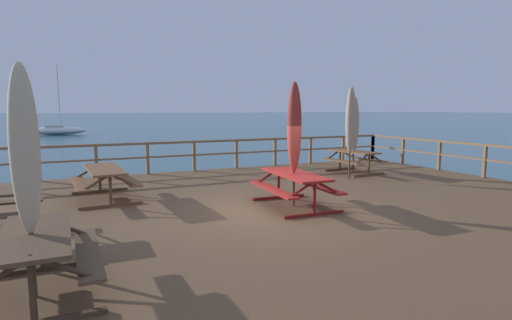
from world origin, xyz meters
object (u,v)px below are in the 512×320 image
(patio_umbrella_tall_front, at_px, (351,120))
(patio_umbrella_short_back, at_px, (294,128))
(picnic_table_mid_right, at_px, (354,157))
(patio_umbrella_tall_mid_right, at_px, (25,151))
(picnic_table_back_left, at_px, (36,249))
(picnic_table_front_left, at_px, (104,176))
(picnic_table_mid_left, at_px, (295,182))
(sailboat_distant, at_px, (58,130))
(patio_umbrella_short_mid, at_px, (354,125))

(patio_umbrella_tall_front, distance_m, patio_umbrella_short_back, 4.29)
(picnic_table_mid_right, height_order, patio_umbrella_tall_mid_right, patio_umbrella_tall_mid_right)
(patio_umbrella_tall_mid_right, bearing_deg, picnic_table_back_left, 40.97)
(picnic_table_back_left, xyz_separation_m, patio_umbrella_tall_front, (8.52, 5.02, 1.29))
(picnic_table_front_left, relative_size, patio_umbrella_tall_front, 0.78)
(picnic_table_mid_right, bearing_deg, picnic_table_mid_left, -142.31)
(picnic_table_front_left, xyz_separation_m, patio_umbrella_short_back, (3.84, -2.62, 1.22))
(picnic_table_mid_right, distance_m, patio_umbrella_tall_front, 1.80)
(picnic_table_front_left, distance_m, sailboat_distant, 39.93)
(picnic_table_back_left, distance_m, picnic_table_mid_left, 5.62)
(picnic_table_mid_right, relative_size, sailboat_distant, 0.25)
(sailboat_distant, bearing_deg, patio_umbrella_tall_mid_right, -89.22)
(picnic_table_front_left, distance_m, picnic_table_mid_left, 4.68)
(picnic_table_back_left, height_order, sailboat_distant, sailboat_distant)
(patio_umbrella_short_mid, xyz_separation_m, patio_umbrella_tall_front, (-0.83, -0.86, 0.18))
(picnic_table_back_left, bearing_deg, patio_umbrella_short_back, 26.91)
(picnic_table_mid_left, xyz_separation_m, patio_umbrella_tall_front, (3.49, 2.50, 1.29))
(picnic_table_back_left, xyz_separation_m, picnic_table_mid_left, (5.02, 2.51, 0.00))
(patio_umbrella_short_back, bearing_deg, picnic_table_front_left, 145.66)
(patio_umbrella_short_mid, height_order, sailboat_distant, sailboat_distant)
(patio_umbrella_short_mid, bearing_deg, picnic_table_back_left, -147.86)
(picnic_table_mid_right, distance_m, picnic_table_back_left, 11.10)
(picnic_table_back_left, height_order, patio_umbrella_tall_mid_right, patio_umbrella_tall_mid_right)
(picnic_table_mid_left, relative_size, patio_umbrella_tall_front, 0.76)
(patio_umbrella_tall_front, bearing_deg, picnic_table_front_left, 178.83)
(patio_umbrella_tall_mid_right, height_order, sailboat_distant, sailboat_distant)
(sailboat_distant, bearing_deg, patio_umbrella_tall_front, -77.10)
(picnic_table_back_left, distance_m, patio_umbrella_tall_front, 9.97)
(picnic_table_front_left, distance_m, patio_umbrella_tall_front, 7.46)
(picnic_table_mid_left, height_order, patio_umbrella_tall_mid_right, patio_umbrella_tall_mid_right)
(picnic_table_mid_right, height_order, sailboat_distant, sailboat_distant)
(picnic_table_back_left, xyz_separation_m, picnic_table_front_left, (1.16, 5.17, 0.01))
(patio_umbrella_tall_mid_right, bearing_deg, picnic_table_mid_left, 26.73)
(picnic_table_back_left, xyz_separation_m, patio_umbrella_short_mid, (9.35, 5.87, 1.12))
(patio_umbrella_short_mid, relative_size, sailboat_distant, 0.34)
(picnic_table_mid_left, xyz_separation_m, sailboat_distant, (-5.68, 42.53, -0.71))
(picnic_table_back_left, relative_size, patio_umbrella_tall_front, 0.68)
(patio_umbrella_short_back, distance_m, sailboat_distant, 42.92)
(picnic_table_mid_right, relative_size, patio_umbrella_tall_mid_right, 0.70)
(picnic_table_mid_right, height_order, patio_umbrella_short_mid, patio_umbrella_short_mid)
(picnic_table_back_left, height_order, patio_umbrella_tall_front, patio_umbrella_tall_front)
(patio_umbrella_tall_mid_right, xyz_separation_m, patio_umbrella_tall_front, (8.56, 5.05, 0.11))
(patio_umbrella_tall_front, xyz_separation_m, patio_umbrella_short_back, (-3.51, -2.48, -0.06))
(picnic_table_back_left, distance_m, picnic_table_front_left, 5.30)
(picnic_table_mid_left, bearing_deg, sailboat_distant, 97.60)
(picnic_table_front_left, distance_m, patio_umbrella_short_mid, 8.29)
(picnic_table_back_left, relative_size, patio_umbrella_short_mid, 0.75)
(patio_umbrella_short_mid, bearing_deg, sailboat_distant, 104.32)
(patio_umbrella_short_mid, bearing_deg, patio_umbrella_short_back, -142.49)
(picnic_table_back_left, distance_m, patio_umbrella_short_mid, 11.09)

